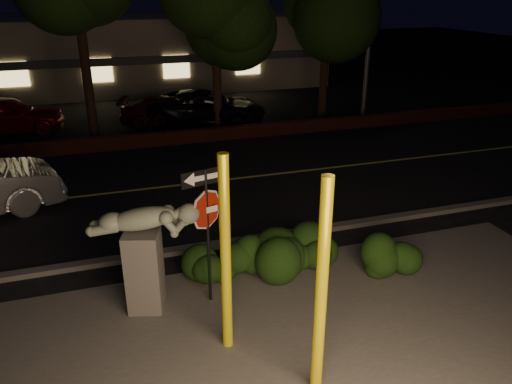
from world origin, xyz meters
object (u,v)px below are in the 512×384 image
at_px(signpost, 207,210).
at_px(parked_car_red, 5,115).
at_px(yellow_pole_right, 321,293).
at_px(parked_car_dark, 206,107).
at_px(yellow_pole_left, 226,257).
at_px(sculpture, 144,246).
at_px(parked_car_darkred, 169,111).

height_order(signpost, parked_car_red, signpost).
height_order(yellow_pole_right, signpost, yellow_pole_right).
bearing_deg(parked_car_dark, yellow_pole_right, -166.92).
bearing_deg(signpost, parked_car_red, 96.39).
height_order(yellow_pole_left, signpost, yellow_pole_left).
bearing_deg(signpost, yellow_pole_left, -104.66).
xyz_separation_m(signpost, sculpture, (-1.15, 0.13, -0.61)).
bearing_deg(parked_car_dark, parked_car_red, 102.55).
height_order(yellow_pole_left, parked_car_dark, yellow_pole_left).
bearing_deg(sculpture, parked_car_red, 123.12).
distance_m(parked_car_red, parked_car_dark, 8.17).
bearing_deg(parked_car_red, sculpture, -162.14).
bearing_deg(sculpture, parked_car_darkred, 96.21).
xyz_separation_m(yellow_pole_left, signpost, (0.01, 1.36, 0.21)).
distance_m(yellow_pole_right, sculpture, 3.62).
bearing_deg(sculpture, yellow_pole_right, -36.76).
xyz_separation_m(yellow_pole_right, signpost, (-0.99, 2.75, 0.19)).
height_order(yellow_pole_left, sculpture, yellow_pole_left).
bearing_deg(parked_car_red, yellow_pole_left, -159.79).
xyz_separation_m(signpost, parked_car_dark, (2.83, 13.05, -1.22)).
bearing_deg(parked_car_red, parked_car_darkred, -95.47).
distance_m(sculpture, parked_car_dark, 13.53).
height_order(yellow_pole_left, parked_car_darkred, yellow_pole_left).
xyz_separation_m(yellow_pole_left, parked_car_darkred, (1.28, 14.65, -1.11)).
bearing_deg(parked_car_darkred, sculpture, -175.58).
bearing_deg(parked_car_dark, yellow_pole_left, -171.45).
height_order(signpost, sculpture, signpost).
xyz_separation_m(yellow_pole_left, parked_car_dark, (2.85, 14.41, -1.00)).
xyz_separation_m(signpost, parked_car_darkred, (1.27, 13.29, -1.33)).
bearing_deg(yellow_pole_right, signpost, 109.85).
distance_m(signpost, parked_car_red, 15.07).
bearing_deg(parked_car_dark, sculpture, -177.42).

